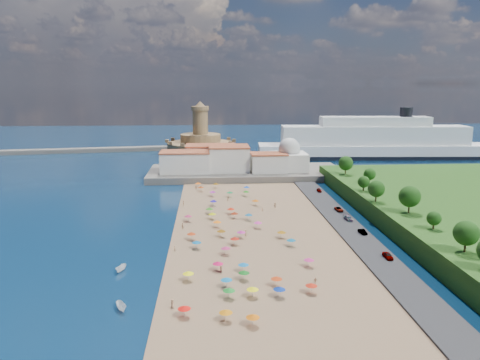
{
  "coord_description": "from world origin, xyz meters",
  "views": [
    {
      "loc": [
        -7.35,
        -141.81,
        42.52
      ],
      "look_at": [
        4.0,
        25.0,
        8.0
      ],
      "focal_mm": 35.0,
      "sensor_mm": 36.0,
      "label": 1
    }
  ],
  "objects": [
    {
      "name": "waterfront_buildings",
      "position": [
        -3.05,
        73.64,
        7.88
      ],
      "size": [
        57.0,
        29.0,
        11.0
      ],
      "color": "silver",
      "rests_on": "terrace"
    },
    {
      "name": "domed_building",
      "position": [
        30.0,
        71.0,
        8.97
      ],
      "size": [
        16.0,
        16.0,
        15.0
      ],
      "color": "silver",
      "rests_on": "terrace"
    },
    {
      "name": "moored_boats",
      "position": [
        -26.01,
        -48.95,
        0.75
      ],
      "size": [
        6.41,
        23.37,
        1.53
      ],
      "color": "white",
      "rests_on": "ground"
    },
    {
      "name": "hillside_trees",
      "position": [
        48.72,
        -7.98,
        10.2
      ],
      "size": [
        12.24,
        106.16,
        7.92
      ],
      "color": "#382314",
      "rests_on": "hillside"
    },
    {
      "name": "parked_cars",
      "position": [
        36.0,
        -2.88,
        1.35
      ],
      "size": [
        2.4,
        75.95,
        1.38
      ],
      "color": "gray",
      "rests_on": "promenade"
    },
    {
      "name": "terrace",
      "position": [
        10.0,
        73.0,
        1.5
      ],
      "size": [
        90.0,
        36.0,
        3.0
      ],
      "primitive_type": "cube",
      "color": "#59544C",
      "rests_on": "ground"
    },
    {
      "name": "jetty",
      "position": [
        -12.0,
        108.0,
        1.2
      ],
      "size": [
        18.0,
        70.0,
        2.4
      ],
      "primitive_type": "cube",
      "color": "#59544C",
      "rests_on": "ground"
    },
    {
      "name": "beachgoers",
      "position": [
        -3.17,
        -4.68,
        1.13
      ],
      "size": [
        33.06,
        104.1,
        1.89
      ],
      "color": "tan",
      "rests_on": "beach"
    },
    {
      "name": "beach_parasols",
      "position": [
        -0.92,
        -15.06,
        2.15
      ],
      "size": [
        32.34,
        116.66,
        2.2
      ],
      "color": "gray",
      "rests_on": "beach"
    },
    {
      "name": "cruise_ship",
      "position": [
        88.47,
        122.03,
        8.68
      ],
      "size": [
        135.11,
        27.45,
        29.3
      ],
      "color": "black",
      "rests_on": "ground"
    },
    {
      "name": "fortress",
      "position": [
        -12.0,
        138.0,
        6.68
      ],
      "size": [
        40.0,
        40.0,
        32.4
      ],
      "color": "#A88154",
      "rests_on": "ground"
    },
    {
      "name": "breakwater",
      "position": [
        -110.0,
        153.0,
        1.3
      ],
      "size": [
        199.03,
        34.77,
        2.6
      ],
      "primitive_type": "cube",
      "rotation": [
        0.0,
        0.0,
        0.14
      ],
      "color": "#59544C",
      "rests_on": "ground"
    },
    {
      "name": "ground",
      "position": [
        0.0,
        0.0,
        0.0
      ],
      "size": [
        700.0,
        700.0,
        0.0
      ],
      "primitive_type": "plane",
      "color": "#071938",
      "rests_on": "ground"
    }
  ]
}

